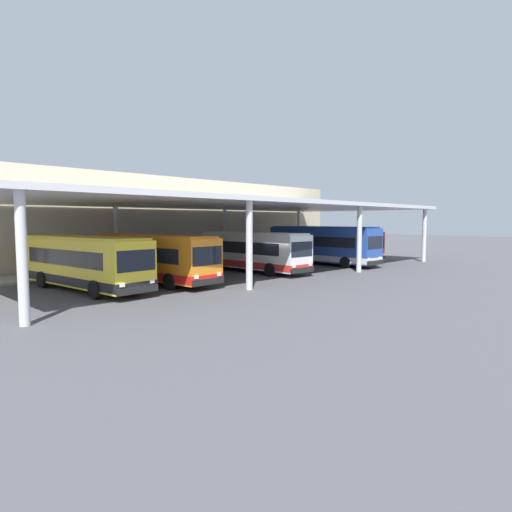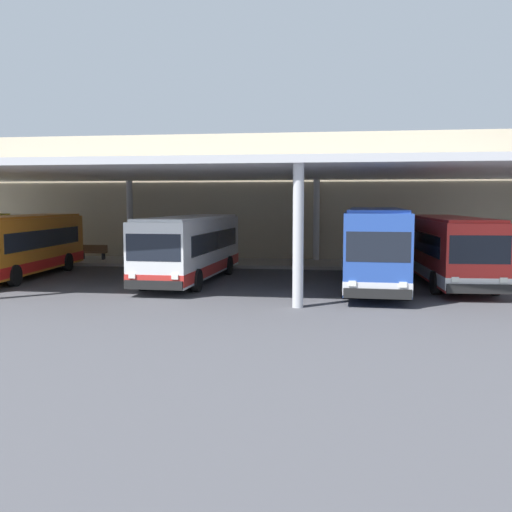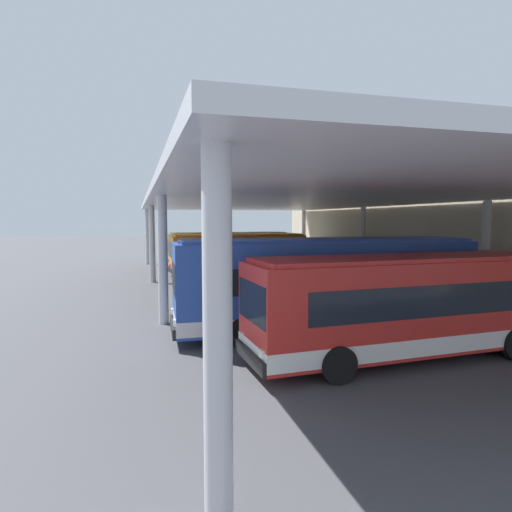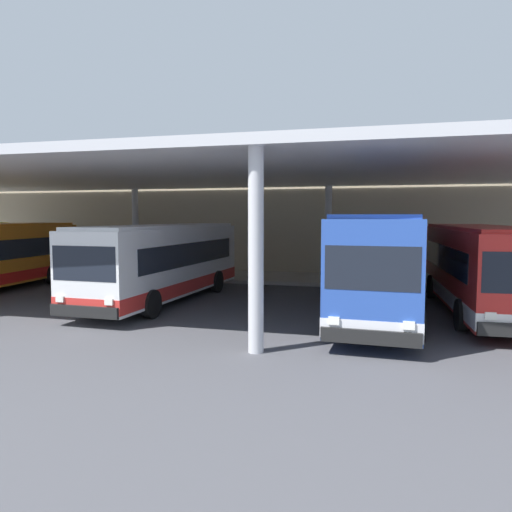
{
  "view_description": "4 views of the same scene",
  "coord_description": "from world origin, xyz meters",
  "views": [
    {
      "loc": [
        -24.02,
        -20.45,
        4.07
      ],
      "look_at": [
        -0.31,
        2.66,
        1.38
      ],
      "focal_mm": 30.22,
      "sensor_mm": 36.0,
      "label": 1
    },
    {
      "loc": [
        7.69,
        -23.75,
        3.89
      ],
      "look_at": [
        3.73,
        3.62,
        1.3
      ],
      "focal_mm": 41.04,
      "sensor_mm": 36.0,
      "label": 2
    },
    {
      "loc": [
        24.09,
        -3.52,
        4.27
      ],
      "look_at": [
        -3.19,
        4.04,
        1.88
      ],
      "focal_mm": 30.35,
      "sensor_mm": 36.0,
      "label": 3
    },
    {
      "loc": [
        9.35,
        -14.31,
        3.52
      ],
      "look_at": [
        4.05,
        5.34,
        1.84
      ],
      "focal_mm": 33.73,
      "sensor_mm": 36.0,
      "label": 4
    }
  ],
  "objects": [
    {
      "name": "platform_kerb",
      "position": [
        0.0,
        11.75,
        0.09
      ],
      "size": [
        42.0,
        4.5,
        0.18
      ],
      "primitive_type": "cube",
      "color": "#A39E93",
      "rests_on": "ground"
    },
    {
      "name": "bus_nearest_bay",
      "position": [
        -13.02,
        4.36,
        1.66
      ],
      "size": [
        3.33,
        10.69,
        3.17
      ],
      "color": "yellow",
      "rests_on": "ground"
    },
    {
      "name": "bus_departing",
      "position": [
        12.7,
        4.63,
        1.66
      ],
      "size": [
        3.1,
        10.65,
        3.17
      ],
      "color": "red",
      "rests_on": "ground"
    },
    {
      "name": "bus_second_bay",
      "position": [
        -8.51,
        4.1,
        1.66
      ],
      "size": [
        3.2,
        10.67,
        3.17
      ],
      "color": "orange",
      "rests_on": "ground"
    },
    {
      "name": "bus_far_bay",
      "position": [
        9.26,
        3.29,
        1.84
      ],
      "size": [
        3.01,
        11.42,
        3.57
      ],
      "color": "#284CA8",
      "rests_on": "ground"
    },
    {
      "name": "ground_plane",
      "position": [
        0.0,
        0.0,
        0.0
      ],
      "size": [
        200.0,
        200.0,
        0.0
      ],
      "primitive_type": "plane",
      "color": "#47474C"
    },
    {
      "name": "trash_bin",
      "position": [
        -4.79,
        11.9,
        0.68
      ],
      "size": [
        0.52,
        0.52,
        0.98
      ],
      "color": "maroon",
      "rests_on": "platform_kerb"
    },
    {
      "name": "station_building_facade",
      "position": [
        0.0,
        15.0,
        4.15
      ],
      "size": [
        48.0,
        1.6,
        8.3
      ],
      "primitive_type": "cube",
      "color": "#C1B293",
      "rests_on": "ground"
    },
    {
      "name": "bus_middle_bay",
      "position": [
        0.49,
        3.84,
        1.66
      ],
      "size": [
        2.98,
        10.61,
        3.17
      ],
      "color": "white",
      "rests_on": "ground"
    },
    {
      "name": "canopy_shelter",
      "position": [
        0.0,
        5.5,
        5.31
      ],
      "size": [
        40.0,
        17.0,
        5.55
      ],
      "color": "silver",
      "rests_on": "ground"
    },
    {
      "name": "bench_waiting",
      "position": [
        -8.04,
        11.82,
        0.66
      ],
      "size": [
        1.8,
        0.45,
        0.92
      ],
      "color": "brown",
      "rests_on": "platform_kerb"
    }
  ]
}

